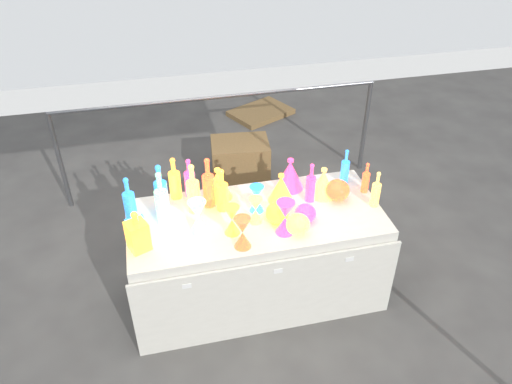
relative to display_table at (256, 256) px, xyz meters
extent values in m
plane|color=#625F5A|center=(0.00, 0.01, -0.37)|extent=(80.00, 80.00, 0.00)
cylinder|color=gray|center=(-1.50, 1.51, 0.83)|extent=(0.04, 0.04, 2.40)
cylinder|color=gray|center=(1.50, 1.51, 0.83)|extent=(0.04, 0.04, 2.40)
cylinder|color=gray|center=(0.00, 1.48, 0.63)|extent=(3.00, 0.04, 0.04)
cube|color=silver|center=(0.00, 0.01, 0.00)|extent=(1.80, 0.80, 0.75)
cube|color=silver|center=(0.00, -0.41, -0.04)|extent=(1.84, 0.02, 0.68)
cube|color=white|center=(-0.55, -0.42, 0.23)|extent=(0.06, 0.00, 0.03)
cube|color=white|center=(0.05, -0.42, 0.23)|extent=(0.06, 0.00, 0.03)
cube|color=white|center=(0.55, -0.42, 0.23)|extent=(0.06, 0.00, 0.03)
cube|color=olive|center=(0.21, 1.62, -0.16)|extent=(0.62, 0.48, 0.42)
cube|color=olive|center=(0.75, 3.00, -0.34)|extent=(0.89, 0.80, 0.06)
camera|label=1|loc=(-0.63, -2.69, 2.54)|focal=35.00mm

